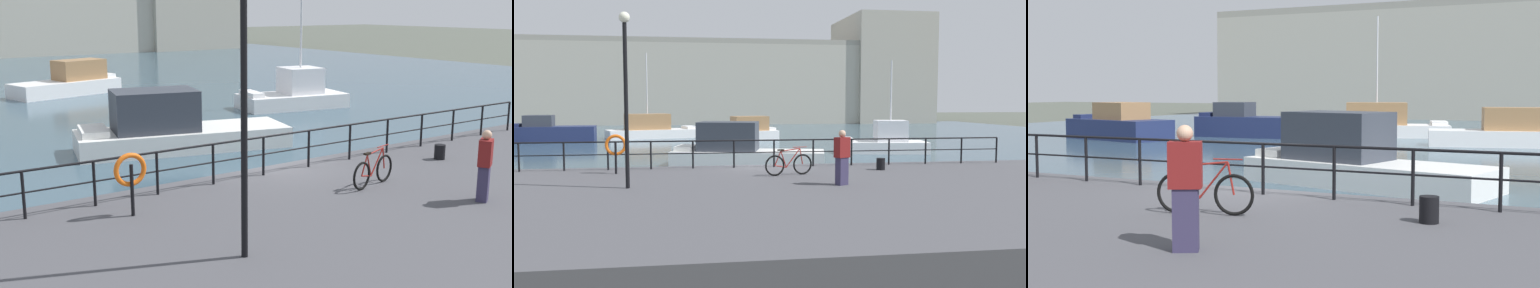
# 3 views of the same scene
# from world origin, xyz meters

# --- Properties ---
(ground_plane) EXTENTS (240.00, 240.00, 0.00)m
(ground_plane) POSITION_xyz_m (0.00, 0.00, 0.00)
(ground_plane) COLOR #4C5147
(water_basin) EXTENTS (80.00, 60.00, 0.01)m
(water_basin) POSITION_xyz_m (0.00, 30.20, 0.01)
(water_basin) COLOR #385160
(water_basin) RESTS_ON ground_plane
(quay_promenade) EXTENTS (56.00, 13.00, 0.79)m
(quay_promenade) POSITION_xyz_m (0.00, -6.50, 0.39)
(quay_promenade) COLOR #47474C
(quay_promenade) RESTS_ON ground_plane
(moored_harbor_tender) EXTENTS (6.83, 3.88, 2.04)m
(moored_harbor_tender) POSITION_xyz_m (1.85, 23.53, 0.75)
(moored_harbor_tender) COLOR white
(moored_harbor_tender) RESTS_ON water_basin
(moored_green_narrowboat) EXTENTS (8.21, 4.36, 2.26)m
(moored_green_narrowboat) POSITION_xyz_m (-0.06, 6.53, 0.81)
(moored_green_narrowboat) COLOR white
(moored_green_narrowboat) RESTS_ON water_basin
(moored_red_daysailer) EXTENTS (5.90, 3.53, 5.91)m
(moored_red_daysailer) POSITION_xyz_m (9.83, 11.80, 0.72)
(moored_red_daysailer) COLOR white
(moored_red_daysailer) RESTS_ON water_basin
(quay_railing) EXTENTS (22.03, 0.07, 1.08)m
(quay_railing) POSITION_xyz_m (-1.04, -0.75, 1.52)
(quay_railing) COLOR black
(quay_railing) RESTS_ON quay_promenade
(parked_bicycle) EXTENTS (1.74, 0.45, 0.98)m
(parked_bicycle) POSITION_xyz_m (0.65, -3.17, 1.18)
(parked_bicycle) COLOR black
(parked_bicycle) RESTS_ON quay_promenade
(mooring_bollard) EXTENTS (0.32, 0.32, 0.44)m
(mooring_bollard) POSITION_xyz_m (4.33, -2.26, 1.01)
(mooring_bollard) COLOR black
(mooring_bollard) RESTS_ON quay_promenade
(life_ring_stand) EXTENTS (0.75, 0.16, 1.40)m
(life_ring_stand) POSITION_xyz_m (-5.32, -1.83, 1.76)
(life_ring_stand) COLOR black
(life_ring_stand) RESTS_ON quay_promenade
(quay_lamp_post) EXTENTS (0.32, 0.32, 5.15)m
(quay_lamp_post) POSITION_xyz_m (-4.59, -5.17, 4.03)
(quay_lamp_post) COLOR black
(quay_lamp_post) RESTS_ON quay_promenade
(standing_person) EXTENTS (0.52, 0.45, 1.69)m
(standing_person) POSITION_xyz_m (1.85, -5.54, 1.65)
(standing_person) COLOR #332D4C
(standing_person) RESTS_ON quay_promenade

